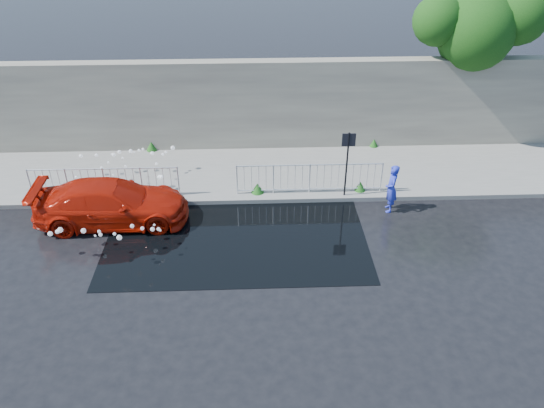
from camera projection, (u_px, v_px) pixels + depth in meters
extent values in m
plane|color=black|center=(219.00, 256.00, 15.67)|extent=(90.00, 90.00, 0.00)
cube|color=slate|center=(225.00, 173.00, 19.87)|extent=(30.00, 4.00, 0.15)
cube|color=slate|center=(223.00, 201.00, 18.17)|extent=(30.00, 0.25, 0.16)
cube|color=#665F56|center=(225.00, 105.00, 20.77)|extent=(30.00, 0.60, 3.50)
cube|color=black|center=(237.00, 236.00, 16.53)|extent=(8.00, 5.00, 0.01)
cylinder|color=black|center=(347.00, 167.00, 17.78)|extent=(0.06, 0.06, 2.50)
cube|color=black|center=(349.00, 140.00, 17.25)|extent=(0.45, 0.04, 0.45)
cylinder|color=#332114|center=(470.00, 79.00, 21.63)|extent=(0.36, 0.36, 5.00)
sphere|color=#0D390E|center=(476.00, 31.00, 19.83)|extent=(2.97, 2.97, 2.97)
sphere|color=#0D390E|center=(519.00, 14.00, 19.56)|extent=(2.27, 2.27, 2.27)
sphere|color=#0D390E|center=(438.00, 21.00, 19.56)|extent=(1.87, 1.87, 1.87)
cylinder|color=silver|center=(30.00, 184.00, 17.92)|extent=(0.05, 0.05, 1.10)
cylinder|color=silver|center=(178.00, 181.00, 18.09)|extent=(0.05, 0.05, 1.10)
cylinder|color=silver|center=(102.00, 169.00, 17.73)|extent=(5.00, 0.04, 0.04)
cylinder|color=silver|center=(107.00, 193.00, 18.23)|extent=(5.00, 0.04, 0.04)
cylinder|color=silver|center=(237.00, 180.00, 18.16)|extent=(0.05, 0.05, 1.10)
cylinder|color=silver|center=(381.00, 177.00, 18.33)|extent=(0.05, 0.05, 1.10)
cylinder|color=silver|center=(310.00, 165.00, 17.97)|extent=(5.00, 0.04, 0.04)
cylinder|color=silver|center=(309.00, 189.00, 18.47)|extent=(5.00, 0.04, 0.04)
cone|color=#165419|center=(54.00, 192.00, 18.18)|extent=(0.40, 0.40, 0.38)
cone|color=#165419|center=(165.00, 190.00, 18.32)|extent=(0.36, 0.36, 0.31)
cone|color=#165419|center=(257.00, 188.00, 18.42)|extent=(0.44, 0.44, 0.36)
cone|color=#165419|center=(360.00, 186.00, 18.54)|extent=(0.38, 0.38, 0.35)
cone|color=#165419|center=(151.00, 146.00, 21.24)|extent=(0.42, 0.42, 0.37)
cone|color=#165419|center=(374.00, 143.00, 21.56)|extent=(0.34, 0.34, 0.31)
sphere|color=white|center=(112.00, 154.00, 19.29)|extent=(0.06, 0.06, 0.06)
sphere|color=white|center=(73.00, 198.00, 18.06)|extent=(0.14, 0.14, 0.14)
sphere|color=white|center=(166.00, 152.00, 19.31)|extent=(0.10, 0.10, 0.10)
sphere|color=white|center=(162.00, 177.00, 18.40)|extent=(0.13, 0.13, 0.13)
sphere|color=white|center=(102.00, 168.00, 18.63)|extent=(0.11, 0.11, 0.11)
sphere|color=white|center=(96.00, 155.00, 19.11)|extent=(0.13, 0.13, 0.13)
sphere|color=white|center=(114.00, 155.00, 19.23)|extent=(0.15, 0.15, 0.15)
sphere|color=white|center=(76.00, 202.00, 17.96)|extent=(0.18, 0.18, 0.18)
sphere|color=white|center=(76.00, 177.00, 18.30)|extent=(0.09, 0.09, 0.09)
sphere|color=white|center=(116.00, 188.00, 18.20)|extent=(0.13, 0.13, 0.13)
sphere|color=white|center=(131.00, 151.00, 19.29)|extent=(0.15, 0.15, 0.15)
sphere|color=white|center=(81.00, 156.00, 19.06)|extent=(0.14, 0.14, 0.14)
sphere|color=white|center=(102.00, 187.00, 18.22)|extent=(0.17, 0.17, 0.17)
sphere|color=white|center=(152.00, 153.00, 19.32)|extent=(0.14, 0.14, 0.14)
sphere|color=white|center=(139.00, 150.00, 19.52)|extent=(0.11, 0.11, 0.11)
sphere|color=white|center=(133.00, 196.00, 17.92)|extent=(0.13, 0.13, 0.13)
sphere|color=white|center=(113.00, 175.00, 18.47)|extent=(0.06, 0.06, 0.06)
sphere|color=white|center=(156.00, 164.00, 18.87)|extent=(0.10, 0.10, 0.10)
sphere|color=white|center=(90.00, 193.00, 17.88)|extent=(0.09, 0.09, 0.09)
sphere|color=white|center=(163.00, 154.00, 19.18)|extent=(0.10, 0.10, 0.10)
sphere|color=white|center=(108.00, 162.00, 18.80)|extent=(0.09, 0.09, 0.09)
sphere|color=white|center=(143.00, 201.00, 17.78)|extent=(0.08, 0.08, 0.08)
sphere|color=white|center=(123.00, 158.00, 18.92)|extent=(0.08, 0.08, 0.08)
sphere|color=white|center=(173.00, 148.00, 19.42)|extent=(0.17, 0.17, 0.17)
sphere|color=white|center=(126.00, 166.00, 18.56)|extent=(0.09, 0.09, 0.09)
sphere|color=white|center=(166.00, 188.00, 18.41)|extent=(0.16, 0.16, 0.16)
sphere|color=white|center=(160.00, 177.00, 18.58)|extent=(0.17, 0.17, 0.17)
sphere|color=white|center=(119.00, 152.00, 19.27)|extent=(0.14, 0.14, 0.14)
sphere|color=white|center=(134.00, 152.00, 19.46)|extent=(0.06, 0.06, 0.06)
sphere|color=white|center=(162.00, 177.00, 18.35)|extent=(0.11, 0.11, 0.11)
sphere|color=white|center=(89.00, 187.00, 18.28)|extent=(0.16, 0.16, 0.16)
sphere|color=white|center=(143.00, 149.00, 19.47)|extent=(0.10, 0.10, 0.10)
sphere|color=white|center=(119.00, 238.00, 14.76)|extent=(0.16, 0.16, 0.16)
sphere|color=white|center=(153.00, 229.00, 16.13)|extent=(0.14, 0.14, 0.14)
sphere|color=white|center=(142.00, 228.00, 15.03)|extent=(0.11, 0.11, 0.11)
sphere|color=white|center=(154.00, 225.00, 15.71)|extent=(0.07, 0.07, 0.07)
sphere|color=white|center=(159.00, 229.00, 15.79)|extent=(0.12, 0.12, 0.12)
sphere|color=white|center=(132.00, 226.00, 15.40)|extent=(0.12, 0.12, 0.12)
sphere|color=white|center=(95.00, 236.00, 16.09)|extent=(0.07, 0.07, 0.07)
sphere|color=white|center=(60.00, 230.00, 15.04)|extent=(0.16, 0.16, 0.16)
sphere|color=white|center=(160.00, 230.00, 15.50)|extent=(0.06, 0.06, 0.06)
sphere|color=white|center=(84.00, 231.00, 15.80)|extent=(0.16, 0.16, 0.16)
sphere|color=white|center=(50.00, 234.00, 15.28)|extent=(0.15, 0.15, 0.15)
sphere|color=white|center=(57.00, 232.00, 15.10)|extent=(0.12, 0.12, 0.12)
sphere|color=white|center=(99.00, 232.00, 15.27)|extent=(0.10, 0.10, 0.10)
sphere|color=white|center=(114.00, 234.00, 14.86)|extent=(0.09, 0.09, 0.09)
sphere|color=white|center=(100.00, 235.00, 15.88)|extent=(0.12, 0.12, 0.12)
imported|color=#AC1606|center=(112.00, 203.00, 16.88)|extent=(4.85, 2.06, 1.40)
imported|color=#2834C9|center=(391.00, 189.00, 17.38)|extent=(0.46, 0.65, 1.67)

